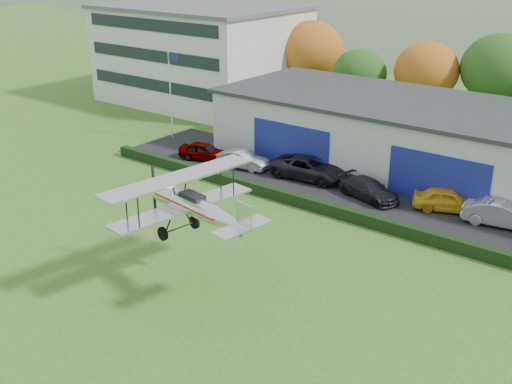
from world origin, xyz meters
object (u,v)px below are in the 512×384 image
Objects in this scene: car_2 at (309,168)px; car_0 at (204,151)px; flagpole at (171,87)px; hangar at (471,147)px; car_1 at (243,159)px; biplane at (194,204)px; car_5 at (503,214)px; car_4 at (447,200)px; car_3 at (369,189)px; office_block at (202,54)px.

car_0 is at bearing 93.71° from car_2.
flagpole is 15.87m from car_2.
hangar is 5.08× the size of flagpole.
car_2 reaches higher than car_1.
car_1 is 0.48× the size of biplane.
car_5 is (14.20, 0.34, -0.02)m from car_2.
car_1 is at bearing 73.54° from car_4.
car_4 is (19.69, 2.15, 0.04)m from car_0.
hangar reaches higher than car_5.
flagpole reaches higher than car_0.
car_4 is at bearing -91.93° from car_1.
car_0 is (-18.69, -8.61, -1.88)m from hangar.
car_2 is at bearing 70.33° from car_4.
biplane is (4.21, -16.91, 3.84)m from car_2.
car_3 is at bearing -117.74° from hangar.
car_2 is at bearing -30.90° from office_block.
car_1 is 19.71m from car_5.
hangar is 6.86× the size of car_2.
office_block reaches higher than car_4.
flagpole is 21.25m from car_3.
office_block reaches higher than car_2.
flagpole is 1.35× the size of car_2.
car_5 is at bearing -19.99° from office_block.
hangar is at bearing -59.80° from car_2.
car_1 is 5.58m from car_2.
hangar is 17.20m from car_1.
car_5 is (3.67, -0.21, 0.04)m from car_4.
biplane reaches higher than car_4.
hangar reaches higher than car_1.
flagpole is 1.88× the size of car_0.
biplane is (19.56, -17.95, -0.07)m from flagpole.
car_5 reaches higher than car_0.
car_0 is (6.19, -2.63, -4.01)m from flagpole.
car_4 is (5.09, 1.33, 0.07)m from car_3.
biplane is (-5.32, -23.93, 2.05)m from hangar.
hangar is 24.60m from biplane.
office_block reaches higher than car_0.
car_5 reaches higher than car_3.
office_block reaches higher than car_3.
car_2 is (9.16, 1.59, 0.10)m from car_0.
car_4 is at bearing -99.76° from car_0.
car_1 reaches higher than car_3.
hangar is at bearing 13.51° from flagpole.
car_2 is 1.25× the size of car_3.
car_2 is (5.46, 1.19, 0.13)m from car_1.
office_block is at bearing 140.33° from biplane.
car_1 is 18.88m from biplane.
flagpole is 1.65× the size of car_5.
car_0 reaches higher than car_1.
office_block is 41.53m from biplane.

